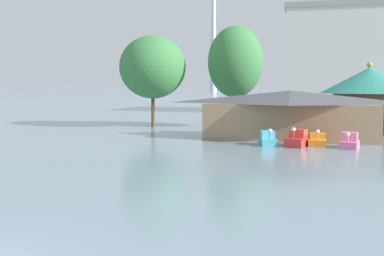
{
  "coord_description": "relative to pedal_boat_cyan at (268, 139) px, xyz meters",
  "views": [
    {
      "loc": [
        9.85,
        -11.23,
        5.58
      ],
      "look_at": [
        1.84,
        22.86,
        2.25
      ],
      "focal_mm": 42.7,
      "sensor_mm": 36.0,
      "label": 1
    }
  ],
  "objects": [
    {
      "name": "boathouse",
      "position": [
        1.81,
        6.04,
        2.07
      ],
      "size": [
        18.44,
        8.26,
        4.99
      ],
      "color": "#9E7F5B",
      "rests_on": "ground"
    },
    {
      "name": "pedal_boat_pink",
      "position": [
        7.15,
        -0.1,
        0.01
      ],
      "size": [
        2.03,
        2.68,
        1.47
      ],
      "rotation": [
        0.0,
        0.0,
        -1.8
      ],
      "color": "pink",
      "rests_on": "ground"
    },
    {
      "name": "pedal_boat_red",
      "position": [
        2.65,
        -0.03,
        0.07
      ],
      "size": [
        2.33,
        3.1,
        1.8
      ],
      "rotation": [
        0.0,
        0.0,
        -1.86
      ],
      "color": "red",
      "rests_on": "ground"
    },
    {
      "name": "green_roof_pavilion",
      "position": [
        11.21,
        18.55,
        3.95
      ],
      "size": [
        11.99,
        11.99,
        8.41
      ],
      "color": "brown",
      "rests_on": "ground"
    },
    {
      "name": "shoreline_tree_tall_left",
      "position": [
        -16.04,
        14.97,
        7.33
      ],
      "size": [
        8.67,
        8.67,
        11.97
      ],
      "color": "brown",
      "rests_on": "ground"
    },
    {
      "name": "pedal_boat_cyan",
      "position": [
        0.0,
        0.0,
        0.0
      ],
      "size": [
        1.97,
        2.67,
        1.64
      ],
      "rotation": [
        0.0,
        0.0,
        -1.33
      ],
      "color": "#4CB7CC",
      "rests_on": "ground"
    },
    {
      "name": "shoreline_tree_mid",
      "position": [
        -5.43,
        16.89,
        7.97
      ],
      "size": [
        7.1,
        7.1,
        13.14
      ],
      "color": "brown",
      "rests_on": "ground"
    },
    {
      "name": "background_building_block",
      "position": [
        14.36,
        53.83,
        9.85
      ],
      "size": [
        29.3,
        17.9,
        20.73
      ],
      "color": "silver",
      "rests_on": "ground"
    },
    {
      "name": "pedal_boat_orange",
      "position": [
        4.45,
        0.74,
        -0.07
      ],
      "size": [
        1.68,
        2.38,
        1.59
      ],
      "rotation": [
        0.0,
        0.0,
        -1.61
      ],
      "color": "orange",
      "rests_on": "ground"
    }
  ]
}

